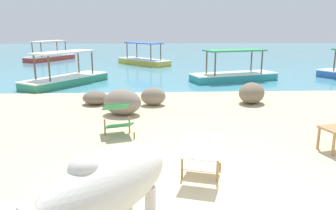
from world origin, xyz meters
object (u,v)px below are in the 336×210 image
at_px(boat_red, 50,56).
at_px(boat_teal, 234,74).
at_px(deck_chair_near, 200,155).
at_px(boat_yellow, 144,60).
at_px(boat_green, 66,78).
at_px(cow, 104,187).
at_px(deck_chair_far, 117,117).

distance_m(boat_red, boat_teal, 13.57).
relative_size(deck_chair_near, boat_yellow, 0.25).
distance_m(deck_chair_near, boat_green, 9.31).
xyz_separation_m(boat_green, boat_red, (-3.44, 9.59, 0.00)).
bearing_deg(boat_yellow, boat_teal, 169.85).
bearing_deg(deck_chair_near, cow, 161.96).
relative_size(deck_chair_far, boat_green, 0.24).
relative_size(deck_chair_far, boat_red, 0.23).
height_order(deck_chair_far, boat_red, boat_red).
relative_size(boat_yellow, boat_green, 0.94).
bearing_deg(boat_teal, deck_chair_near, 56.74).
distance_m(deck_chair_near, deck_chair_far, 2.55).
bearing_deg(boat_red, boat_yellow, 95.60).
bearing_deg(deck_chair_far, cow, -12.71).
distance_m(cow, boat_yellow, 16.92).
bearing_deg(deck_chair_near, boat_teal, 0.63).
bearing_deg(deck_chair_far, boat_teal, 132.37).
distance_m(deck_chair_far, boat_green, 6.80).
bearing_deg(deck_chair_near, boat_yellow, 21.82).
relative_size(boat_yellow, boat_teal, 0.91).
height_order(deck_chair_near, boat_red, boat_red).
bearing_deg(boat_yellow, deck_chair_far, 136.85).
height_order(boat_green, boat_teal, same).
height_order(boat_yellow, boat_teal, same).
bearing_deg(deck_chair_near, boat_red, 39.99).
relative_size(boat_red, boat_teal, 0.98).
relative_size(deck_chair_near, boat_green, 0.24).
distance_m(deck_chair_far, boat_red, 16.98).
xyz_separation_m(cow, boat_teal, (3.87, 10.66, -0.49)).
bearing_deg(cow, boat_green, -126.42).
relative_size(deck_chair_far, boat_teal, 0.23).
height_order(cow, boat_red, boat_red).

